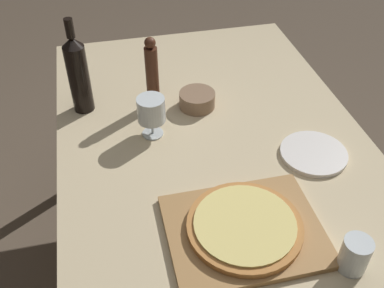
# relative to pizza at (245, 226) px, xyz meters

# --- Properties ---
(dining_table) EXTENTS (1.00, 1.72, 0.73)m
(dining_table) POSITION_rel_pizza_xyz_m (0.02, 0.28, -0.10)
(dining_table) COLOR #CCB78E
(dining_table) RESTS_ON ground_plane
(cutting_board) EXTENTS (0.40, 0.32, 0.02)m
(cutting_board) POSITION_rel_pizza_xyz_m (-0.00, 0.00, -0.02)
(cutting_board) COLOR #A87A47
(cutting_board) RESTS_ON dining_table
(pizza) EXTENTS (0.30, 0.30, 0.02)m
(pizza) POSITION_rel_pizza_xyz_m (0.00, 0.00, 0.00)
(pizza) COLOR #BC7A3D
(pizza) RESTS_ON cutting_board
(wine_bottle) EXTENTS (0.07, 0.07, 0.34)m
(wine_bottle) POSITION_rel_pizza_xyz_m (-0.38, 0.65, 0.11)
(wine_bottle) COLOR black
(wine_bottle) RESTS_ON dining_table
(pepper_mill) EXTENTS (0.04, 0.04, 0.26)m
(pepper_mill) POSITION_rel_pizza_xyz_m (-0.14, 0.62, 0.10)
(pepper_mill) COLOR #4C2819
(pepper_mill) RESTS_ON dining_table
(wine_glass) EXTENTS (0.09, 0.09, 0.14)m
(wine_glass) POSITION_rel_pizza_xyz_m (-0.17, 0.46, 0.07)
(wine_glass) COLOR silver
(wine_glass) RESTS_ON dining_table
(small_bowl) EXTENTS (0.13, 0.13, 0.06)m
(small_bowl) POSITION_rel_pizza_xyz_m (0.01, 0.57, -0.00)
(small_bowl) COLOR #84664C
(small_bowl) RESTS_ON dining_table
(drinking_tumbler) EXTENTS (0.07, 0.07, 0.10)m
(drinking_tumbler) POSITION_rel_pizza_xyz_m (0.22, -0.16, 0.02)
(drinking_tumbler) COLOR silver
(drinking_tumbler) RESTS_ON dining_table
(dinner_plate) EXTENTS (0.21, 0.21, 0.01)m
(dinner_plate) POSITION_rel_pizza_xyz_m (0.30, 0.24, -0.02)
(dinner_plate) COLOR white
(dinner_plate) RESTS_ON dining_table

